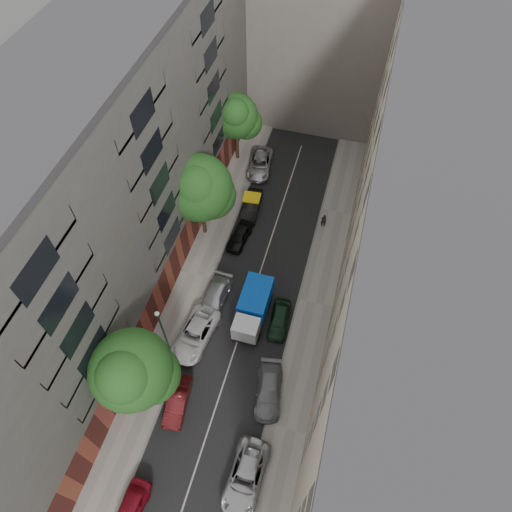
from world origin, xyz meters
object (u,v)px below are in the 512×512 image
(car_left_0, at_px, (130,511))
(car_left_5, at_px, (252,205))
(car_right_1, at_px, (269,391))
(car_right_0, at_px, (246,477))
(car_left_2, at_px, (195,334))
(car_left_3, at_px, (214,298))
(tree_mid, at_px, (200,190))
(tarp_truck, at_px, (253,308))
(tree_far, at_px, (237,118))
(car_left_1, at_px, (177,401))
(tree_near, at_px, (133,373))
(car_left_6, at_px, (260,163))
(car_right_2, at_px, (279,319))
(pedestrian, at_px, (324,220))
(lamp_post, at_px, (163,330))
(car_left_4, at_px, (239,236))

(car_left_0, distance_m, car_left_5, 28.00)
(car_right_1, bearing_deg, car_left_5, 100.15)
(car_left_5, distance_m, car_right_0, 24.84)
(car_left_2, relative_size, car_right_0, 1.04)
(car_left_3, distance_m, tree_mid, 9.44)
(tarp_truck, xyz_separation_m, car_right_1, (3.00, -6.20, -0.73))
(tarp_truck, relative_size, tree_far, 0.70)
(car_left_1, relative_size, tree_near, 0.42)
(car_left_1, height_order, car_left_6, car_left_6)
(car_left_5, xyz_separation_m, car_left_6, (-0.80, 6.05, 0.01))
(car_left_3, relative_size, car_left_5, 1.12)
(car_right_2, relative_size, pedestrian, 2.51)
(tree_near, bearing_deg, tarp_truck, 60.89)
(car_left_6, distance_m, car_right_2, 18.89)
(car_left_0, distance_m, pedestrian, 28.82)
(car_left_1, relative_size, lamp_post, 0.60)
(car_left_3, xyz_separation_m, car_left_5, (0.18, 11.20, 0.01))
(car_left_2, bearing_deg, car_left_3, 91.42)
(car_left_1, xyz_separation_m, car_left_5, (0.00, 20.40, 0.04))
(car_left_6, bearing_deg, car_right_2, -76.37)
(car_left_6, distance_m, car_right_1, 24.91)
(car_right_1, height_order, tree_far, tree_far)
(pedestrian, bearing_deg, tree_far, -45.97)
(car_left_4, distance_m, tree_far, 12.40)
(car_left_1, bearing_deg, tree_mid, 95.72)
(car_left_3, height_order, car_right_0, car_right_0)
(car_left_0, distance_m, tree_near, 9.30)
(car_right_2, xyz_separation_m, pedestrian, (1.59, 11.46, 0.26))
(car_left_2, relative_size, lamp_post, 0.79)
(car_left_0, height_order, car_left_3, car_left_3)
(car_left_6, distance_m, lamp_post, 23.10)
(car_left_5, bearing_deg, car_left_4, -95.51)
(car_left_2, xyz_separation_m, tree_mid, (-2.91, 10.79, 5.23))
(car_right_1, relative_size, tree_mid, 0.52)
(tarp_truck, xyz_separation_m, car_left_5, (-3.40, 11.60, -0.71))
(car_right_2, relative_size, lamp_post, 0.58)
(tree_near, xyz_separation_m, tree_far, (-1.62, 27.92, -1.26))
(car_left_3, height_order, car_left_5, car_left_5)
(car_left_1, bearing_deg, tree_near, -166.31)
(car_left_4, relative_size, pedestrian, 2.44)
(car_left_2, height_order, tree_far, tree_far)
(car_left_3, bearing_deg, tarp_truck, -2.54)
(car_left_3, xyz_separation_m, pedestrian, (7.48, 10.97, 0.23))
(car_left_0, relative_size, car_right_0, 0.77)
(car_right_0, distance_m, lamp_post, 11.70)
(car_left_1, height_order, tree_near, tree_near)
(car_left_0, bearing_deg, car_left_3, 91.78)
(tarp_truck, relative_size, car_left_0, 1.40)
(car_left_4, distance_m, lamp_post, 13.33)
(car_left_5, bearing_deg, lamp_post, -101.27)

